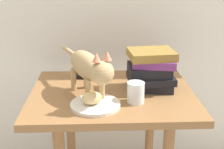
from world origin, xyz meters
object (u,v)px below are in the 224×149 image
book_stack (151,70)px  candle_jar (136,94)px  tv_remote (88,76)px  cat (89,67)px  bread_roll (92,98)px  plate (95,105)px  side_table (112,112)px

book_stack → candle_jar: (-0.08, -0.14, -0.05)m
tv_remote → cat: bearing=-80.6°
bread_roll → book_stack: size_ratio=0.37×
plate → cat: cat is taller
plate → cat: bearing=105.4°
side_table → plate: plate is taller
plate → tv_remote: (-0.04, 0.32, 0.00)m
candle_jar → tv_remote: (-0.20, 0.29, -0.03)m
side_table → bread_roll: size_ratio=8.82×
plate → book_stack: (0.24, 0.17, 0.08)m
cat → plate: bearing=-74.6°
cat → candle_jar: bearing=-16.7°
candle_jar → book_stack: bearing=59.6°
plate → cat: 0.16m
candle_jar → tv_remote: candle_jar is taller
plate → candle_jar: candle_jar is taller
plate → tv_remote: 0.32m
cat → tv_remote: cat is taller
cat → bread_roll: bearing=-83.6°
side_table → bread_roll: bearing=-119.4°
plate → bread_roll: bread_roll is taller
side_table → plate: bearing=-116.2°
bread_roll → candle_jar: (0.17, 0.04, -0.00)m
candle_jar → tv_remote: size_ratio=0.57×
cat → tv_remote: size_ratio=2.95×
plate → cat: (-0.02, 0.09, 0.13)m
side_table → tv_remote: bearing=121.6°
bread_roll → candle_jar: 0.18m
side_table → candle_jar: (0.09, -0.11, 0.14)m
side_table → plate: size_ratio=3.59×
bread_roll → cat: size_ratio=0.18×
book_stack → side_table: bearing=-170.0°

